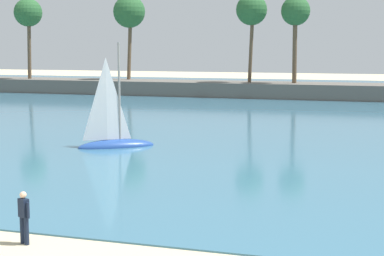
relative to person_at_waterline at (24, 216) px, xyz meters
name	(u,v)px	position (x,y,z in m)	size (l,w,h in m)	color
sea	(304,104)	(3.12, 48.05, -0.86)	(220.00, 94.26, 0.06)	#386B84
palm_headland	(322,71)	(4.30, 55.20, 2.32)	(113.40, 6.51, 13.19)	#605B54
person_at_waterline	(24,216)	(0.00, 0.00, 0.00)	(0.51, 0.32, 1.67)	#141E33
sailboat_near_shore	(115,137)	(-4.67, 17.12, -0.23)	(4.58, 3.77, 6.70)	#234793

